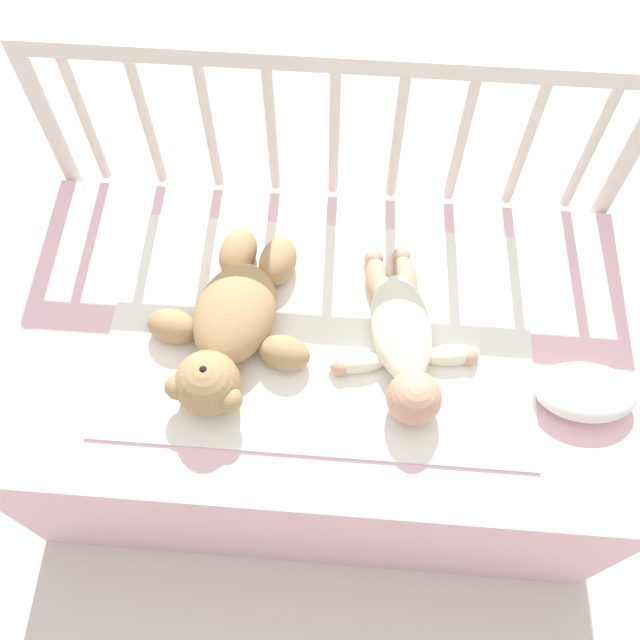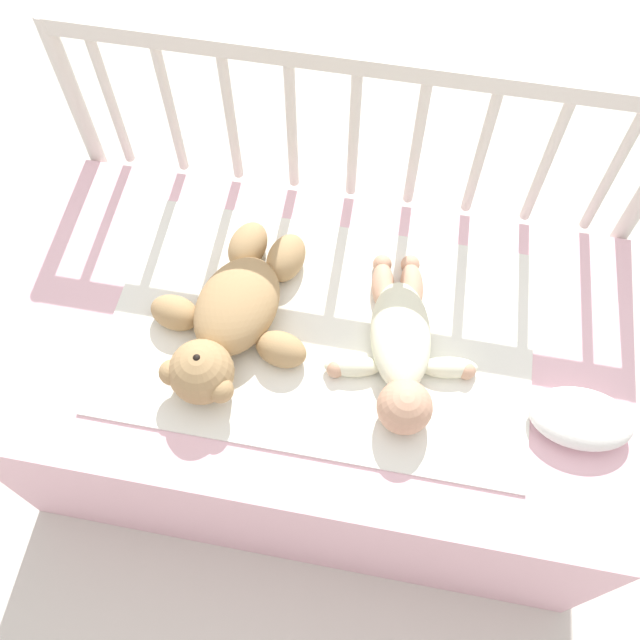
# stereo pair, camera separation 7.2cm
# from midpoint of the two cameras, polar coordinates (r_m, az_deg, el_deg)

# --- Properties ---
(ground_plane) EXTENTS (12.00, 12.00, 0.00)m
(ground_plane) POSITION_cam_midpoint_polar(r_m,az_deg,el_deg) (1.85, -1.14, -7.99)
(ground_plane) COLOR silver
(crib_mattress) EXTENTS (1.25, 0.71, 0.46)m
(crib_mattress) POSITION_cam_midpoint_polar(r_m,az_deg,el_deg) (1.64, -1.28, -5.09)
(crib_mattress) COLOR #EDB7C6
(crib_mattress) RESTS_ON ground_plane
(crib_rail) EXTENTS (1.25, 0.04, 0.84)m
(crib_rail) POSITION_cam_midpoint_polar(r_m,az_deg,el_deg) (1.54, -0.26, 13.57)
(crib_rail) COLOR beige
(crib_rail) RESTS_ON ground_plane
(blanket) EXTENTS (0.85, 0.52, 0.01)m
(blanket) POSITION_cam_midpoint_polar(r_m,az_deg,el_deg) (1.44, -1.50, -0.93)
(blanket) COLOR white
(blanket) RESTS_ON crib_mattress
(teddy_bear) EXTENTS (0.34, 0.44, 0.13)m
(teddy_bear) POSITION_cam_midpoint_polar(r_m,az_deg,el_deg) (1.40, -8.63, -0.50)
(teddy_bear) COLOR tan
(teddy_bear) RESTS_ON crib_mattress
(baby) EXTENTS (0.30, 0.41, 0.10)m
(baby) POSITION_cam_midpoint_polar(r_m,az_deg,el_deg) (1.39, 5.16, -1.65)
(baby) COLOR #EAEACC
(baby) RESTS_ON crib_mattress
(small_pillow) EXTENTS (0.19, 0.12, 0.06)m
(small_pillow) POSITION_cam_midpoint_polar(r_m,az_deg,el_deg) (1.43, 19.11, -5.54)
(small_pillow) COLOR white
(small_pillow) RESTS_ON crib_mattress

